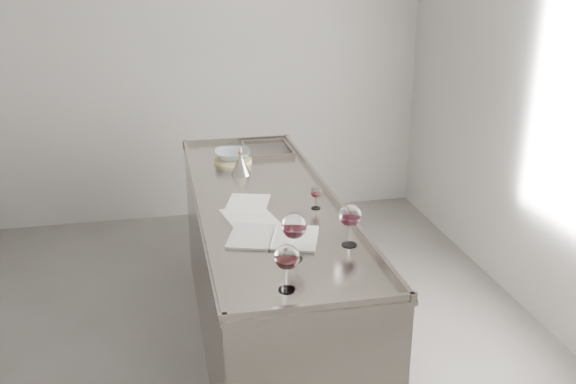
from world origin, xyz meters
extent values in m
cube|color=#A3A09D|center=(0.00, 2.51, 1.40)|extent=(4.50, 0.02, 2.80)
cube|color=gray|center=(0.50, 0.30, 0.46)|extent=(0.75, 2.40, 0.92)
cube|color=gray|center=(0.50, 0.30, 0.93)|extent=(0.77, 2.42, 0.02)
cube|color=gray|center=(0.50, -0.89, 0.96)|extent=(0.77, 0.02, 0.03)
cube|color=gray|center=(0.50, 1.49, 0.96)|extent=(0.77, 0.02, 0.03)
cube|color=gray|center=(0.14, 0.30, 0.96)|extent=(0.02, 2.42, 0.03)
cube|color=gray|center=(0.86, 0.30, 0.96)|extent=(0.02, 2.42, 0.03)
cube|color=#595654|center=(0.68, 1.22, 0.94)|extent=(0.30, 0.38, 0.01)
cylinder|color=white|center=(0.41, -0.71, 0.94)|extent=(0.07, 0.07, 0.00)
cylinder|color=white|center=(0.41, -0.71, 0.99)|extent=(0.01, 0.01, 0.10)
ellipsoid|color=white|center=(0.41, -0.71, 1.09)|extent=(0.10, 0.10, 0.11)
cylinder|color=#330709|center=(0.41, -0.71, 1.06)|extent=(0.07, 0.07, 0.02)
cylinder|color=white|center=(0.49, -0.45, 0.94)|extent=(0.08, 0.08, 0.00)
cylinder|color=white|center=(0.49, -0.45, 1.00)|extent=(0.01, 0.01, 0.11)
ellipsoid|color=white|center=(0.49, -0.45, 1.10)|extent=(0.11, 0.11, 0.12)
cylinder|color=#3D0813|center=(0.49, -0.45, 1.08)|extent=(0.08, 0.08, 0.03)
cylinder|color=white|center=(0.78, -0.36, 0.94)|extent=(0.07, 0.07, 0.00)
cylinder|color=white|center=(0.78, -0.36, 0.99)|extent=(0.01, 0.01, 0.10)
ellipsoid|color=white|center=(0.78, -0.36, 1.09)|extent=(0.10, 0.10, 0.11)
cylinder|color=#350712|center=(0.78, -0.36, 1.06)|extent=(0.07, 0.07, 0.02)
cylinder|color=white|center=(0.74, 0.12, 0.94)|extent=(0.05, 0.05, 0.00)
cylinder|color=white|center=(0.74, 0.12, 0.97)|extent=(0.01, 0.01, 0.06)
ellipsoid|color=white|center=(0.74, 0.12, 1.03)|extent=(0.06, 0.06, 0.07)
cylinder|color=#39070D|center=(0.74, 0.12, 1.02)|extent=(0.05, 0.05, 0.01)
cube|color=silver|center=(0.35, -0.18, 0.95)|extent=(0.28, 0.34, 0.01)
cube|color=silver|center=(0.55, -0.24, 0.95)|extent=(0.28, 0.34, 0.01)
cylinder|color=white|center=(0.45, -0.21, 0.95)|extent=(0.10, 0.28, 0.01)
cube|color=silver|center=(0.38, 0.06, 0.94)|extent=(0.29, 0.37, 0.00)
cube|color=white|center=(0.39, 0.25, 0.94)|extent=(0.30, 0.36, 0.00)
cylinder|color=#CBBD83|center=(0.41, 1.02, 0.95)|extent=(0.28, 0.28, 0.02)
imported|color=#8EA2A5|center=(0.41, 1.02, 0.99)|extent=(0.25, 0.25, 0.06)
cone|color=gray|center=(0.43, 0.76, 0.99)|extent=(0.12, 0.12, 0.10)
cylinder|color=gray|center=(0.43, 0.76, 1.06)|extent=(0.02, 0.02, 0.03)
cylinder|color=#985C2A|center=(0.43, 0.76, 1.08)|extent=(0.03, 0.03, 0.01)
cone|color=gray|center=(0.43, 0.76, 1.10)|extent=(0.02, 0.02, 0.03)
camera|label=1|loc=(-0.06, -2.93, 2.19)|focal=40.00mm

